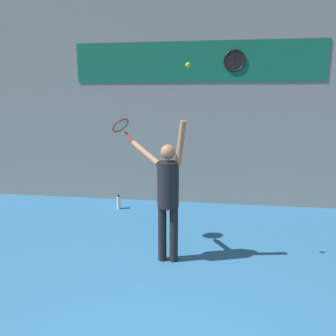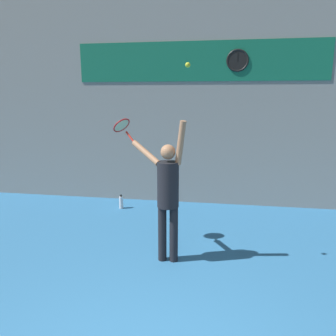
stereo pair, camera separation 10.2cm
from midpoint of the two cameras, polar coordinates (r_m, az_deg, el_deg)
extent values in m
cube|color=gray|center=(7.61, 4.54, 12.31)|extent=(18.00, 0.10, 5.00)
cube|color=#146B4C|center=(7.59, 4.61, 18.04)|extent=(5.52, 0.02, 0.85)
cylinder|color=black|center=(7.57, 11.11, 17.88)|extent=(0.44, 0.02, 0.44)
torus|color=black|center=(7.57, 11.11, 17.88)|extent=(0.48, 0.04, 0.48)
cube|color=black|center=(7.56, 11.14, 18.46)|extent=(0.02, 0.01, 0.17)
cylinder|color=black|center=(5.14, -1.58, -11.33)|extent=(0.13, 0.13, 0.88)
cylinder|color=black|center=(5.11, 0.42, -11.45)|extent=(0.13, 0.13, 0.88)
cylinder|color=black|center=(4.86, -0.60, -2.90)|extent=(0.32, 0.32, 0.69)
sphere|color=tan|center=(4.75, -0.62, 2.82)|extent=(0.22, 0.22, 0.22)
cylinder|color=tan|center=(4.68, 1.58, 4.38)|extent=(0.21, 0.19, 0.65)
cylinder|color=tan|center=(5.01, -4.54, 2.66)|extent=(0.54, 0.47, 0.33)
cylinder|color=red|center=(5.28, -7.29, 5.33)|extent=(0.19, 0.13, 0.19)
torus|color=red|center=(5.40, -8.80, 7.33)|extent=(0.35, 0.38, 0.24)
cylinder|color=beige|center=(5.40, -8.80, 7.33)|extent=(0.29, 0.32, 0.20)
sphere|color=#CCDB2D|center=(4.55, 2.84, 17.49)|extent=(0.07, 0.07, 0.07)
cylinder|color=silver|center=(7.56, -8.97, -6.00)|extent=(0.09, 0.09, 0.28)
cylinder|color=black|center=(7.51, -9.01, -4.83)|extent=(0.05, 0.05, 0.04)
camera|label=1|loc=(0.05, -90.61, -0.13)|focal=35.00mm
camera|label=2|loc=(0.05, 89.39, 0.13)|focal=35.00mm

